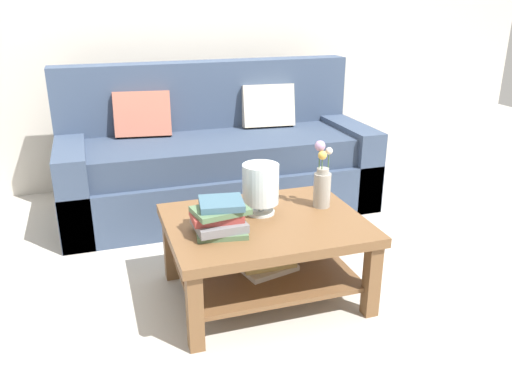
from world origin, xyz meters
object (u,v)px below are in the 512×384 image
couch (217,160)px  flower_pitcher (322,182)px  book_stack_main (219,218)px  glass_hurricane_vase (261,185)px  coffee_table (265,242)px

couch → flower_pitcher: 1.29m
couch → book_stack_main: bearing=-103.4°
book_stack_main → glass_hurricane_vase: glass_hurricane_vase is taller
coffee_table → couch: bearing=86.8°
book_stack_main → coffee_table: bearing=15.0°
flower_pitcher → glass_hurricane_vase: bearing=178.2°
coffee_table → book_stack_main: book_stack_main is taller
coffee_table → flower_pitcher: (0.35, 0.08, 0.26)m
glass_hurricane_vase → flower_pitcher: flower_pitcher is taller
coffee_table → glass_hurricane_vase: (0.01, 0.09, 0.28)m
couch → flower_pitcher: (0.28, -1.24, 0.22)m
book_stack_main → flower_pitcher: (0.61, 0.15, 0.06)m
couch → book_stack_main: 1.44m
book_stack_main → glass_hurricane_vase: size_ratio=1.05×
glass_hurricane_vase → flower_pitcher: size_ratio=0.73×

